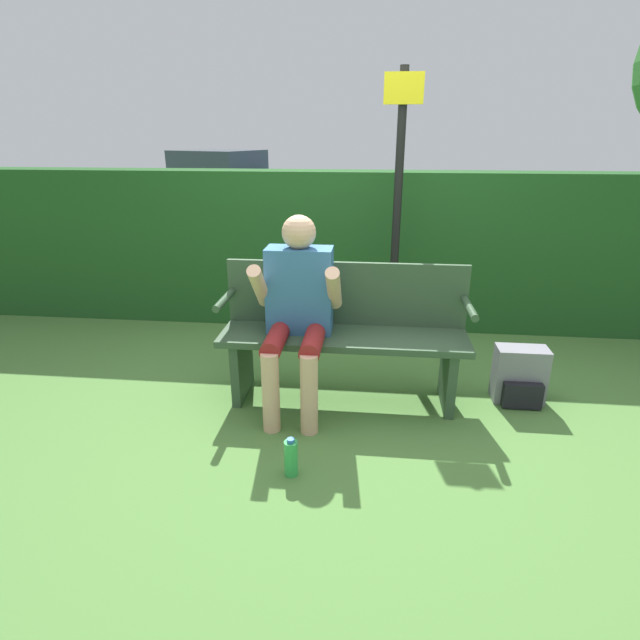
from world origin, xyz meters
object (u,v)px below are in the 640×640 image
(park_bench, at_px, (344,331))
(water_bottle, at_px, (291,458))
(person_seated, at_px, (298,304))
(parked_car, at_px, (219,182))
(backpack, at_px, (520,376))
(signpost, at_px, (398,201))

(park_bench, xyz_separation_m, water_bottle, (-0.23, -0.93, -0.39))
(person_seated, bearing_deg, parked_car, 109.73)
(backpack, height_order, water_bottle, backpack)
(water_bottle, xyz_separation_m, parked_car, (-3.39, 10.05, 0.56))
(person_seated, relative_size, backpack, 3.25)
(person_seated, height_order, parked_car, parked_car)
(person_seated, xyz_separation_m, signpost, (0.67, 1.15, 0.53))
(water_bottle, bearing_deg, backpack, 33.88)
(park_bench, distance_m, water_bottle, 1.04)
(person_seated, distance_m, signpost, 1.43)
(signpost, xyz_separation_m, parked_car, (-3.99, 8.10, -0.59))
(water_bottle, relative_size, signpost, 0.10)
(water_bottle, bearing_deg, park_bench, 76.19)
(park_bench, relative_size, signpost, 0.74)
(person_seated, relative_size, water_bottle, 5.61)
(signpost, bearing_deg, water_bottle, -106.94)
(backpack, bearing_deg, park_bench, -177.72)
(backpack, relative_size, parked_car, 0.09)
(person_seated, height_order, backpack, person_seated)
(park_bench, relative_size, backpack, 4.23)
(person_seated, xyz_separation_m, backpack, (1.53, 0.18, -0.54))
(water_bottle, distance_m, signpost, 2.35)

